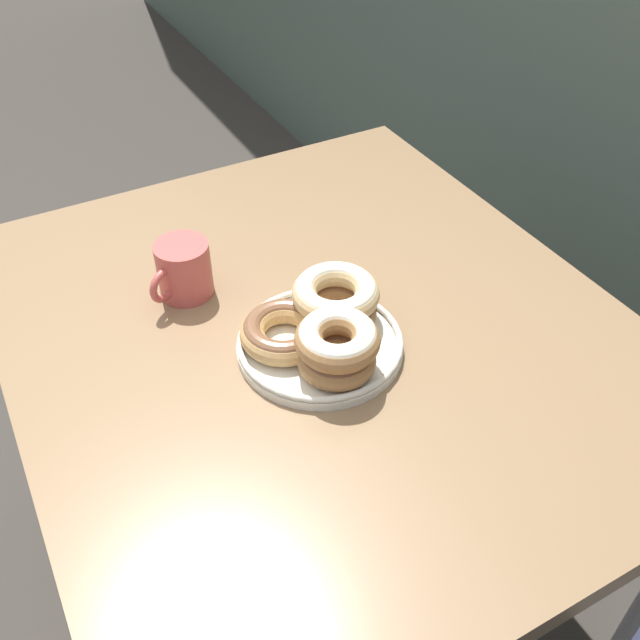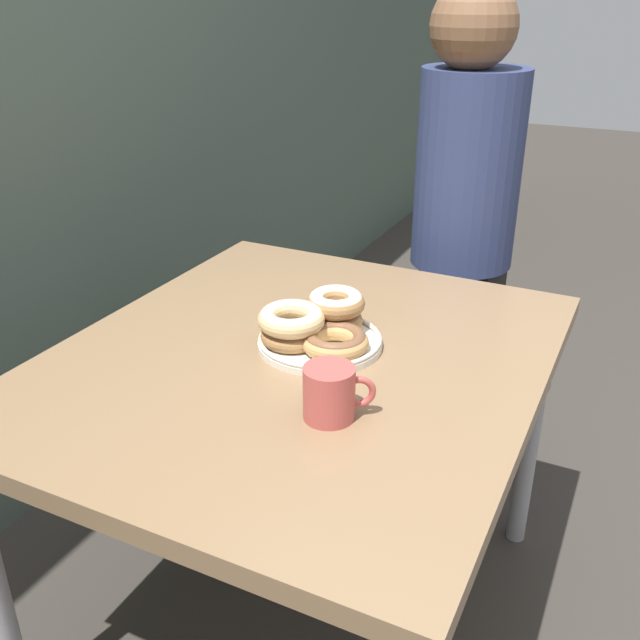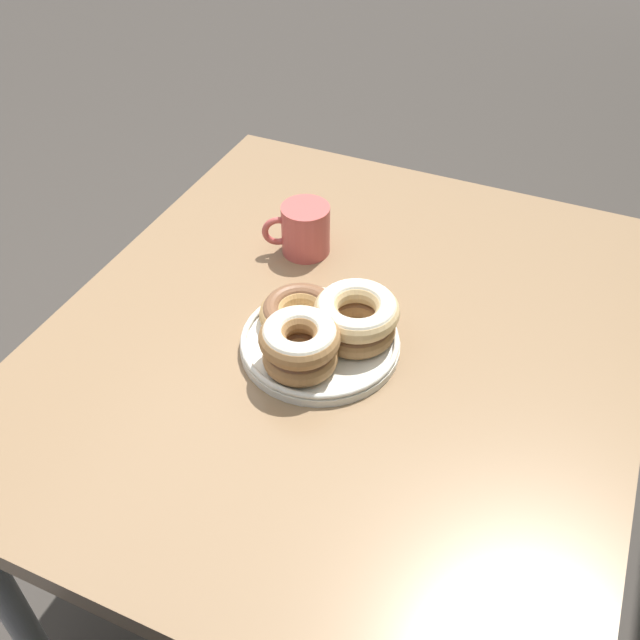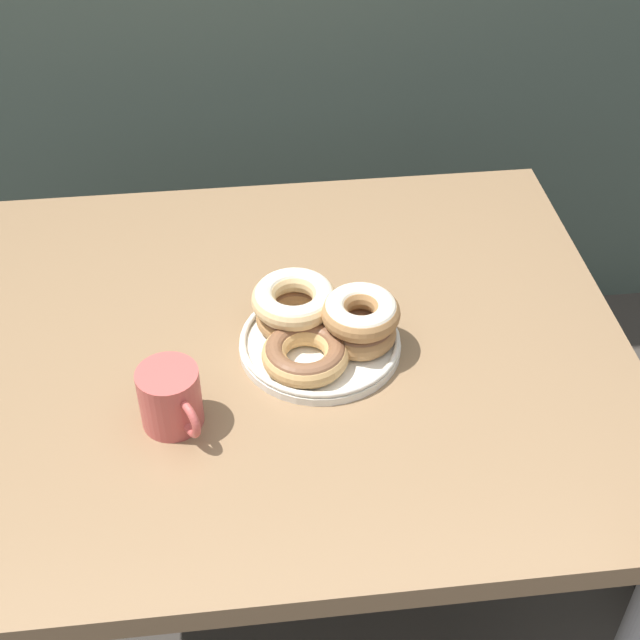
# 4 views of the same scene
# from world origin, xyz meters

# --- Properties ---
(ground_plane) EXTENTS (14.00, 14.00, 0.00)m
(ground_plane) POSITION_xyz_m (0.00, 0.00, 0.00)
(ground_plane) COLOR #38332D
(dining_table) EXTENTS (1.09, 0.95, 0.71)m
(dining_table) POSITION_xyz_m (0.00, 0.22, 0.64)
(dining_table) COLOR #846647
(dining_table) RESTS_ON ground_plane
(donut_plate) EXTENTS (0.27, 0.27, 0.10)m
(donut_plate) POSITION_xyz_m (0.05, 0.20, 0.75)
(donut_plate) COLOR silver
(donut_plate) RESTS_ON dining_table
(coffee_mug) EXTENTS (0.09, 0.12, 0.10)m
(coffee_mug) POSITION_xyz_m (-0.18, 0.06, 0.76)
(coffee_mug) COLOR #B74C47
(coffee_mug) RESTS_ON dining_table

